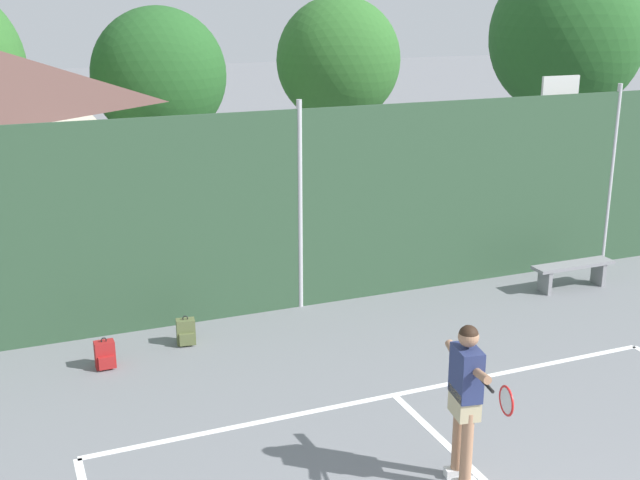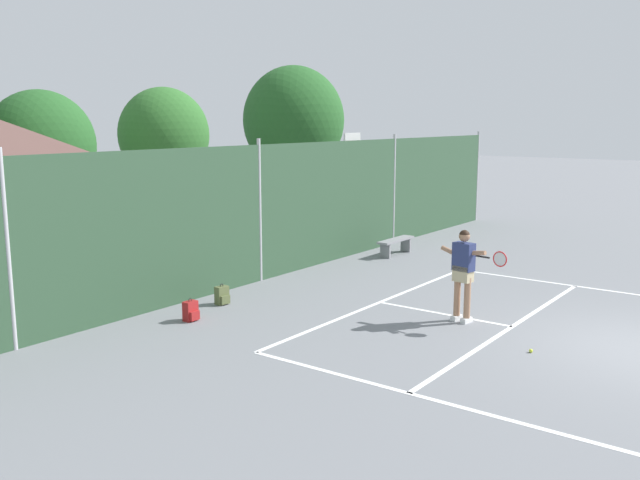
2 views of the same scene
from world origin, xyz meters
name	(u,v)px [view 2 (image 2 of 2)]	position (x,y,z in m)	size (l,w,h in m)	color
court_markings	(611,345)	(0.00, 0.65, 0.00)	(8.30, 11.10, 0.01)	white
chainlink_fence	(260,214)	(0.00, 9.00, 1.69)	(26.09, 0.09, 3.53)	#2D4C33
basketball_hoop	(351,171)	(6.32, 10.54, 2.31)	(0.90, 0.67, 3.55)	#9E9EA3
treeline_backdrop	(58,126)	(0.11, 17.51, 3.79)	(28.13, 4.39, 6.57)	brown
tennis_player	(464,267)	(-0.26, 3.42, 1.11)	(0.32, 1.44, 1.85)	silver
tennis_ball	(531,351)	(-1.27, 1.66, 0.03)	(0.07, 0.07, 0.07)	#CCE033
backpack_red	(191,311)	(-3.45, 7.82, 0.19)	(0.28, 0.24, 0.46)	maroon
backpack_olive	(222,296)	(-2.19, 8.18, 0.19)	(0.30, 0.27, 0.46)	#566038
courtside_bench	(396,243)	(4.89, 7.95, 0.36)	(1.60, 0.36, 0.48)	gray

